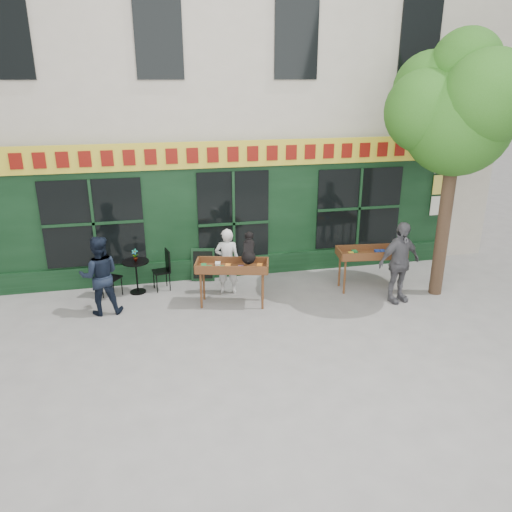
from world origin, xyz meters
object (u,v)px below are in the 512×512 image
object	(u,v)px
book_cart_center	(232,269)
book_cart_right	(371,255)
dog	(249,248)
woman	(227,261)
bistro_table	(136,270)
man_right	(399,262)
man_left	(100,276)

from	to	relation	value
book_cart_center	book_cart_right	distance (m)	3.24
dog	woman	size ratio (longest dim) A/B	0.40
book_cart_right	bistro_table	bearing A→B (deg)	176.44
book_cart_center	dog	size ratio (longest dim) A/B	2.68
book_cart_center	man_right	distance (m)	3.59
book_cart_center	bistro_table	world-z (taller)	book_cart_center
book_cart_center	dog	distance (m)	0.59
woman	book_cart_right	xyz separation A→B (m)	(3.24, -0.50, 0.06)
man_right	man_left	distance (m)	6.30
man_right	bistro_table	distance (m)	5.81
dog	man_right	bearing A→B (deg)	4.49
woman	man_right	world-z (taller)	man_right
woman	bistro_table	world-z (taller)	woman
book_cart_center	woman	size ratio (longest dim) A/B	1.06
dog	bistro_table	world-z (taller)	dog
book_cart_center	man_left	xyz separation A→B (m)	(-2.72, 0.18, 0.01)
woman	man_left	distance (m)	2.76
dog	man_left	size ratio (longest dim) A/B	0.36
book_cart_center	man_right	xyz separation A→B (m)	(3.54, -0.60, 0.08)
woman	man_left	size ratio (longest dim) A/B	0.91
woman	man_right	size ratio (longest dim) A/B	0.84
book_cart_center	book_cart_right	xyz separation A→B (m)	(3.24, 0.15, 0.00)
book_cart_right	bistro_table	distance (m)	5.34
book_cart_right	man_left	distance (m)	5.96
bistro_table	dog	bearing A→B (deg)	-25.46
book_cart_center	bistro_table	xyz separation A→B (m)	(-2.02, 1.08, -0.28)
woman	man_left	xyz separation A→B (m)	(-2.72, -0.47, 0.08)
woman	book_cart_center	bearing A→B (deg)	104.28
book_cart_center	dog	bearing A→B (deg)	6.15
dog	book_cart_right	world-z (taller)	dog
book_cart_right	man_right	size ratio (longest dim) A/B	0.87
dog	book_cart_right	bearing A→B (deg)	18.22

